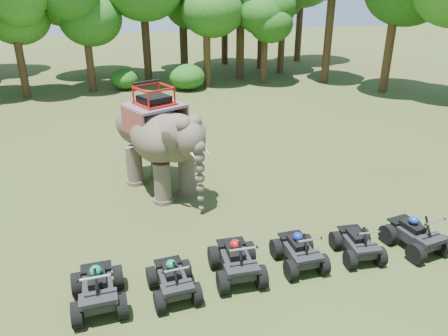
{
  "coord_description": "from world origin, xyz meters",
  "views": [
    {
      "loc": [
        -3.42,
        -11.08,
        7.54
      ],
      "look_at": [
        0.0,
        1.2,
        1.9
      ],
      "focal_mm": 35.0,
      "sensor_mm": 36.0,
      "label": 1
    }
  ],
  "objects_px": {
    "atv_5": "(416,230)",
    "atv_2": "(237,256)",
    "atv_0": "(97,284)",
    "atv_4": "(358,239)",
    "atv_3": "(299,247)",
    "atv_1": "(173,275)",
    "elephant": "(158,139)"
  },
  "relations": [
    {
      "from": "atv_4",
      "to": "atv_3",
      "type": "bearing_deg",
      "value": -177.38
    },
    {
      "from": "elephant",
      "to": "atv_4",
      "type": "distance_m",
      "value": 7.86
    },
    {
      "from": "atv_2",
      "to": "atv_5",
      "type": "relative_size",
      "value": 1.03
    },
    {
      "from": "atv_0",
      "to": "atv_3",
      "type": "distance_m",
      "value": 5.46
    },
    {
      "from": "atv_4",
      "to": "atv_5",
      "type": "xyz_separation_m",
      "value": [
        1.85,
        -0.11,
        0.06
      ]
    },
    {
      "from": "atv_5",
      "to": "atv_2",
      "type": "bearing_deg",
      "value": 169.63
    },
    {
      "from": "atv_0",
      "to": "atv_4",
      "type": "xyz_separation_m",
      "value": [
        7.27,
        0.14,
        -0.08
      ]
    },
    {
      "from": "atv_0",
      "to": "atv_4",
      "type": "relative_size",
      "value": 1.15
    },
    {
      "from": "atv_2",
      "to": "atv_4",
      "type": "bearing_deg",
      "value": 1.68
    },
    {
      "from": "atv_0",
      "to": "atv_3",
      "type": "xyz_separation_m",
      "value": [
        5.46,
        0.2,
        -0.06
      ]
    },
    {
      "from": "atv_2",
      "to": "atv_3",
      "type": "bearing_deg",
      "value": 3.05
    },
    {
      "from": "atv_3",
      "to": "atv_4",
      "type": "distance_m",
      "value": 1.82
    },
    {
      "from": "atv_3",
      "to": "atv_0",
      "type": "bearing_deg",
      "value": -178.22
    },
    {
      "from": "atv_1",
      "to": "atv_5",
      "type": "relative_size",
      "value": 0.92
    },
    {
      "from": "atv_0",
      "to": "atv_5",
      "type": "height_order",
      "value": "atv_0"
    },
    {
      "from": "atv_3",
      "to": "atv_5",
      "type": "height_order",
      "value": "atv_5"
    },
    {
      "from": "elephant",
      "to": "atv_4",
      "type": "bearing_deg",
      "value": -74.83
    },
    {
      "from": "atv_2",
      "to": "atv_4",
      "type": "relative_size",
      "value": 1.14
    },
    {
      "from": "elephant",
      "to": "atv_1",
      "type": "xyz_separation_m",
      "value": [
        -0.55,
        -6.21,
        -1.44
      ]
    },
    {
      "from": "atv_0",
      "to": "atv_2",
      "type": "height_order",
      "value": "atv_0"
    },
    {
      "from": "elephant",
      "to": "atv_3",
      "type": "height_order",
      "value": "elephant"
    },
    {
      "from": "atv_2",
      "to": "atv_3",
      "type": "height_order",
      "value": "atv_2"
    },
    {
      "from": "elephant",
      "to": "atv_0",
      "type": "bearing_deg",
      "value": -135.36
    },
    {
      "from": "atv_1",
      "to": "atv_4",
      "type": "relative_size",
      "value": 1.03
    },
    {
      "from": "atv_0",
      "to": "atv_5",
      "type": "relative_size",
      "value": 1.03
    },
    {
      "from": "atv_2",
      "to": "atv_5",
      "type": "distance_m",
      "value": 5.51
    },
    {
      "from": "atv_1",
      "to": "atv_4",
      "type": "bearing_deg",
      "value": -1.51
    },
    {
      "from": "atv_2",
      "to": "atv_5",
      "type": "height_order",
      "value": "atv_2"
    },
    {
      "from": "atv_5",
      "to": "atv_0",
      "type": "bearing_deg",
      "value": 171.44
    },
    {
      "from": "atv_4",
      "to": "atv_5",
      "type": "distance_m",
      "value": 1.86
    },
    {
      "from": "atv_2",
      "to": "atv_4",
      "type": "xyz_separation_m",
      "value": [
        3.66,
        -0.05,
        -0.08
      ]
    },
    {
      "from": "atv_4",
      "to": "atv_1",
      "type": "bearing_deg",
      "value": -172.93
    }
  ]
}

